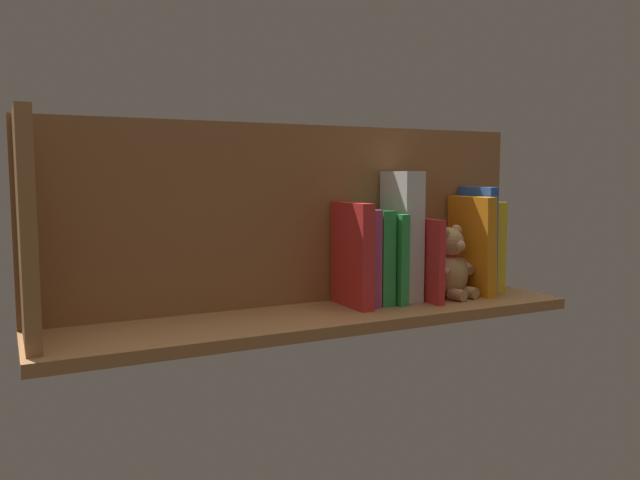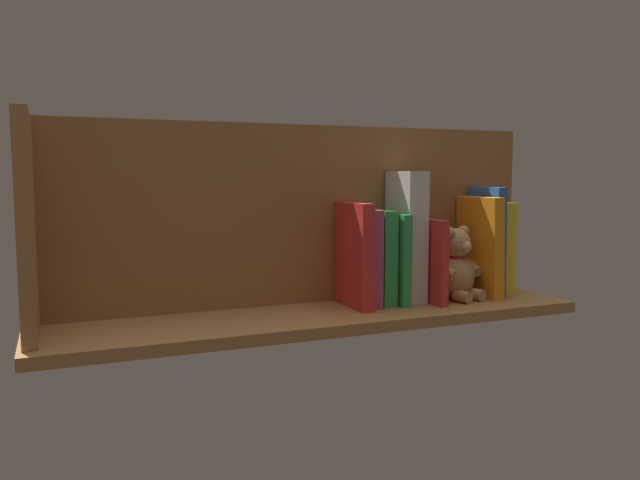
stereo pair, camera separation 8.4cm
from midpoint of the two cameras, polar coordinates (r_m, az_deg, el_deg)
ground_plane at (r=125.61cm, az=-1.93°, el=-7.01°), size 107.86×24.42×2.20cm
shelf_back_panel at (r=131.83cm, az=-3.78°, el=2.27°), size 107.86×1.50×37.28cm
shelf_side_divider at (r=111.43cm, az=-26.97°, el=1.00°), size 2.40×18.42×37.28cm
book_0 at (r=151.12cm, az=13.26°, el=-0.55°), size 2.99×10.22×20.83cm
book_1 at (r=148.65cm, az=12.48°, el=0.02°), size 2.75×11.12×24.27cm
book_2 at (r=145.91cm, az=11.93°, el=-0.48°), size 3.29×13.82×22.21cm
teddy_bear at (r=141.35cm, az=9.96°, el=-2.31°), size 12.54×11.69×15.93cm
book_3 at (r=137.18cm, az=7.38°, el=-1.73°), size 1.63×15.03×17.73cm
dictionary_thick_white at (r=136.51cm, az=5.64°, el=0.37°), size 4.68×10.39×27.74cm
book_4 at (r=134.24cm, az=4.48°, el=-1.60°), size 1.99×12.45×18.95cm
book_5 at (r=133.27cm, az=3.24°, el=-1.49°), size 3.07×11.11×19.70cm
book_6 at (r=131.54cm, az=2.03°, el=-1.53°), size 2.62×11.38×19.93cm
book_7 at (r=129.09cm, az=1.05°, el=-1.34°), size 2.72×13.42×21.36cm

